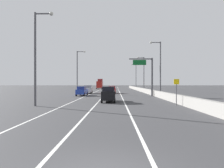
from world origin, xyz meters
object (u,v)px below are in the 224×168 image
object	(u,v)px
speed_advisory_sign	(176,90)
car_blue_3	(82,91)
overhead_sign_gantry	(148,72)
box_truck	(100,84)
car_silver_0	(88,89)
car_red_1	(112,90)
lamp_post_left_near	(37,52)
lamp_post_right_near	(223,39)
car_black_2	(108,94)
lamp_post_left_mid	(78,69)
lamp_post_right_second	(159,65)
lamp_post_right_third	(143,72)
lamp_post_right_fourth	(135,75)

from	to	relation	value
speed_advisory_sign	car_blue_3	size ratio (longest dim) A/B	0.64
overhead_sign_gantry	box_truck	world-z (taller)	overhead_sign_gantry
car_silver_0	car_red_1	world-z (taller)	car_silver_0
speed_advisory_sign	lamp_post_left_near	world-z (taller)	lamp_post_left_near
overhead_sign_gantry	car_blue_3	world-z (taller)	overhead_sign_gantry
speed_advisory_sign	lamp_post_right_near	size ratio (longest dim) A/B	0.29
car_black_2	lamp_post_left_mid	bearing A→B (deg)	111.67
car_blue_3	box_truck	world-z (taller)	box_truck
lamp_post_right_second	car_blue_3	world-z (taller)	lamp_post_right_second
speed_advisory_sign	box_truck	bearing A→B (deg)	102.40
lamp_post_right_near	box_truck	distance (m)	71.16
car_blue_3	lamp_post_right_third	bearing A→B (deg)	50.95
speed_advisory_sign	car_black_2	distance (m)	8.98
lamp_post_right_near	lamp_post_right_third	size ratio (longest dim) A/B	1.00
lamp_post_right_third	car_silver_0	world-z (taller)	lamp_post_right_third
lamp_post_left_near	car_black_2	size ratio (longest dim) A/B	2.23
lamp_post_right_second	box_truck	distance (m)	50.65
lamp_post_right_fourth	speed_advisory_sign	bearing A→B (deg)	-91.29
car_red_1	car_blue_3	size ratio (longest dim) A/B	0.95
overhead_sign_gantry	lamp_post_right_fourth	xyz separation A→B (m)	(1.73, 40.88, 1.24)
lamp_post_right_fourth	car_black_2	xyz separation A→B (m)	(-9.14, -52.58, -4.92)
lamp_post_left_mid	car_red_1	bearing A→B (deg)	9.30
car_blue_3	lamp_post_left_near	bearing A→B (deg)	-95.82
lamp_post_right_second	car_silver_0	world-z (taller)	lamp_post_right_second
lamp_post_left_mid	car_black_2	world-z (taller)	lamp_post_left_mid
overhead_sign_gantry	speed_advisory_sign	world-z (taller)	overhead_sign_gantry
speed_advisory_sign	lamp_post_left_near	size ratio (longest dim) A/B	0.29
car_blue_3	lamp_post_right_near	bearing A→B (deg)	-57.56
overhead_sign_gantry	lamp_post_right_second	xyz separation A→B (m)	(1.76, -1.54, 1.24)
car_black_2	lamp_post_right_fourth	bearing A→B (deg)	80.14
lamp_post_right_second	car_blue_3	distance (m)	16.06
overhead_sign_gantry	lamp_post_right_near	xyz separation A→B (m)	(1.88, -22.75, 1.24)
lamp_post_left_mid	lamp_post_right_fourth	bearing A→B (deg)	61.80
overhead_sign_gantry	lamp_post_right_fourth	world-z (taller)	lamp_post_right_fourth
lamp_post_right_fourth	car_red_1	size ratio (longest dim) A/B	2.37
car_black_2	box_truck	world-z (taller)	box_truck
car_red_1	lamp_post_right_near	bearing A→B (deg)	-74.28
car_silver_0	car_blue_3	xyz separation A→B (m)	(-0.04, -8.29, -0.06)
lamp_post_right_second	lamp_post_left_mid	distance (m)	20.09
car_black_2	box_truck	size ratio (longest dim) A/B	0.62
lamp_post_right_second	speed_advisory_sign	bearing A→B (deg)	-95.21
lamp_post_right_fourth	lamp_post_left_mid	bearing A→B (deg)	-118.20
lamp_post_right_fourth	car_blue_3	size ratio (longest dim) A/B	2.24
overhead_sign_gantry	lamp_post_right_near	size ratio (longest dim) A/B	0.72
lamp_post_left_near	lamp_post_left_mid	world-z (taller)	same
car_silver_0	car_red_1	xyz separation A→B (m)	(5.87, 0.67, -0.07)
box_truck	car_silver_0	bearing A→B (deg)	-89.85
lamp_post_right_near	lamp_post_right_fourth	world-z (taller)	same
car_blue_3	speed_advisory_sign	bearing A→B (deg)	-51.21
lamp_post_right_second	lamp_post_left_near	xyz separation A→B (m)	(-16.85, -15.21, 0.00)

